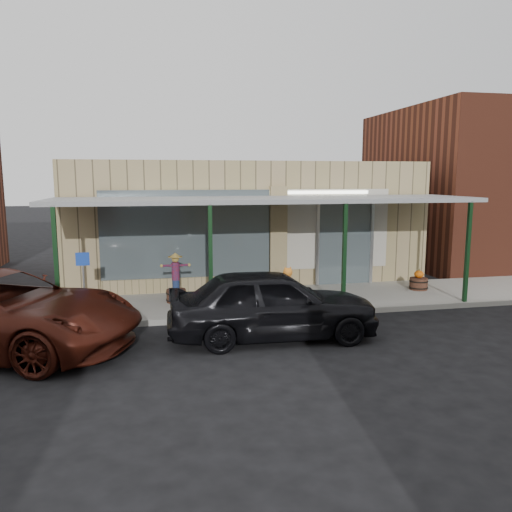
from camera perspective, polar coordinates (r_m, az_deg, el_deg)
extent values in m
plane|color=black|center=(11.40, 5.31, -9.87)|extent=(120.00, 120.00, 0.00)
cube|color=gray|center=(14.72, 1.24, -5.19)|extent=(40.00, 3.20, 0.15)
cube|color=#98835D|center=(18.85, -1.86, 4.17)|extent=(12.00, 6.00, 4.20)
cube|color=#4B575B|center=(15.50, -7.91, 2.31)|extent=(5.20, 0.06, 2.80)
cube|color=#4B575B|center=(16.82, 10.06, 1.40)|extent=(1.80, 0.06, 2.80)
cube|color=#98835D|center=(16.02, 2.51, 1.88)|extent=(0.55, 0.30, 3.40)
cube|color=#98835D|center=(15.80, -7.80, -3.27)|extent=(5.20, 0.30, 0.50)
cube|color=#AAA496|center=(15.89, 0.00, 2.92)|extent=(9.00, 0.02, 2.60)
cube|color=white|center=(15.78, 0.02, 7.24)|extent=(7.50, 0.03, 0.10)
cube|color=slate|center=(14.29, 1.28, 6.46)|extent=(12.00, 3.00, 0.12)
cube|color=black|center=(12.85, -21.83, -1.19)|extent=(0.10, 0.10, 2.95)
cube|color=black|center=(12.72, -5.21, -0.68)|extent=(0.10, 0.10, 2.95)
cube|color=black|center=(13.59, 10.05, -0.16)|extent=(0.10, 0.10, 2.95)
cube|color=black|center=(15.34, 23.01, 0.29)|extent=(0.10, 0.10, 2.95)
cylinder|color=#502E20|center=(14.47, -9.11, -4.49)|extent=(0.64, 0.64, 0.37)
cylinder|color=navy|center=(14.40, -9.14, -3.25)|extent=(0.24, 0.24, 0.28)
cylinder|color=maroon|center=(14.32, -9.18, -1.72)|extent=(0.26, 0.26, 0.51)
sphere|color=tan|center=(14.26, -9.21, -0.34)|extent=(0.20, 0.20, 0.20)
cone|color=tan|center=(14.24, -9.22, 0.14)|extent=(0.33, 0.33, 0.13)
cylinder|color=#502E20|center=(16.68, 18.08, -3.03)|extent=(0.74, 0.74, 0.37)
ellipsoid|color=#D6470D|center=(16.62, 18.13, -1.99)|extent=(0.30, 0.30, 0.24)
cylinder|color=#4C471E|center=(16.59, 18.15, -1.52)|extent=(0.04, 0.04, 0.06)
cylinder|color=gray|center=(13.64, -19.04, -3.71)|extent=(0.04, 0.04, 1.29)
cube|color=#163BAA|center=(13.49, -19.21, -0.33)|extent=(0.34, 0.04, 0.34)
imported|color=black|center=(11.48, 1.89, -5.46)|extent=(4.84, 2.09, 1.63)
ellipsoid|color=orange|center=(12.32, 3.69, -3.22)|extent=(0.32, 0.27, 0.41)
sphere|color=orange|center=(12.30, 3.65, -1.88)|extent=(0.23, 0.23, 0.23)
cylinder|color=#1A7635|center=(12.28, 3.69, -2.48)|extent=(0.16, 0.16, 0.02)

